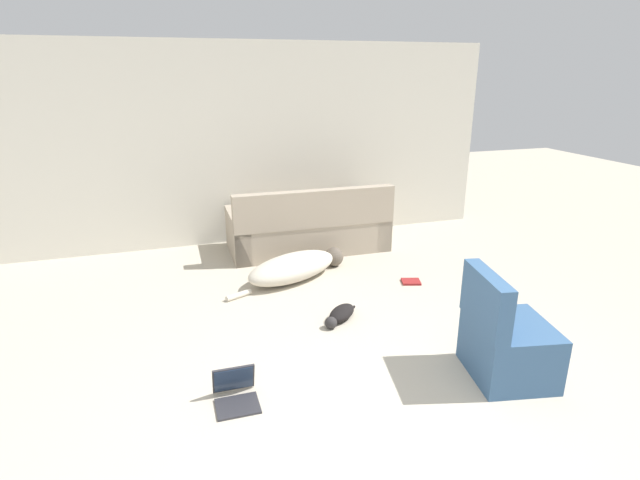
# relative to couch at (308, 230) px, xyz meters

# --- Properties ---
(ground_plane) EXTENTS (20.00, 20.00, 0.00)m
(ground_plane) POSITION_rel_couch_xyz_m (-0.60, -3.56, -0.27)
(ground_plane) COLOR #BCB29E
(wall_back) EXTENTS (6.69, 0.06, 2.60)m
(wall_back) POSITION_rel_couch_xyz_m (-0.60, 0.64, 1.03)
(wall_back) COLOR beige
(wall_back) RESTS_ON ground_plane
(couch) EXTENTS (2.03, 0.92, 0.87)m
(couch) POSITION_rel_couch_xyz_m (0.00, 0.00, 0.00)
(couch) COLOR tan
(couch) RESTS_ON ground_plane
(dog) EXTENTS (1.53, 0.91, 0.29)m
(dog) POSITION_rel_couch_xyz_m (-0.42, -0.89, -0.13)
(dog) COLOR beige
(dog) RESTS_ON ground_plane
(cat) EXTENTS (0.44, 0.41, 0.12)m
(cat) POSITION_rel_couch_xyz_m (-0.27, -1.98, -0.21)
(cat) COLOR black
(cat) RESTS_ON ground_plane
(laptop_open) EXTENTS (0.30, 0.33, 0.25)m
(laptop_open) POSITION_rel_couch_xyz_m (-1.39, -2.87, -0.19)
(laptop_open) COLOR #2D2D33
(laptop_open) RESTS_ON ground_plane
(book_red) EXTENTS (0.24, 0.22, 0.02)m
(book_red) POSITION_rel_couch_xyz_m (0.78, -1.39, -0.26)
(book_red) COLOR maroon
(book_red) RESTS_ON ground_plane
(side_chair) EXTENTS (0.69, 0.73, 0.85)m
(side_chair) POSITION_rel_couch_xyz_m (0.62, -3.19, 0.02)
(side_chair) COLOR #385B84
(side_chair) RESTS_ON ground_plane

